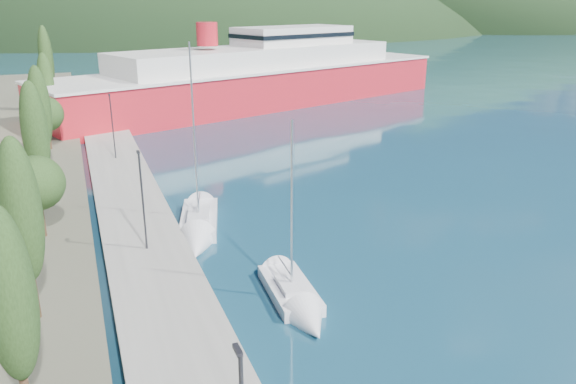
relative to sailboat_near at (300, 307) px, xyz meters
name	(u,v)px	position (x,y,z in m)	size (l,w,h in m)	color
ground	(125,68)	(2.54, 114.37, -0.29)	(1400.00, 1400.00, 0.00)	navy
quay	(128,196)	(-6.46, 20.37, 0.11)	(5.00, 88.00, 0.80)	gray
tree_row	(40,122)	(-12.37, 26.57, 5.32)	(3.50, 65.74, 11.33)	#47301E
lamp_posts	(142,195)	(-6.46, 9.36, 3.79)	(0.15, 43.34, 6.06)	#2D2D33
sailboat_near	(300,307)	(0.00, 0.00, 0.00)	(2.66, 7.47, 10.55)	silver
sailboat_mid	(198,233)	(-2.84, 11.24, 0.04)	(4.83, 9.78, 13.62)	silver
ferry	(261,78)	(17.16, 57.90, 3.64)	(65.90, 34.89, 12.92)	red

